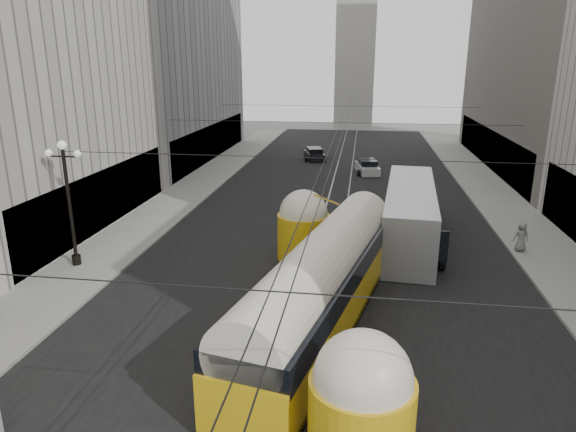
% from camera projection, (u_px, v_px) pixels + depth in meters
% --- Properties ---
extents(road, '(20.00, 85.00, 0.02)m').
position_uv_depth(road, '(337.00, 203.00, 38.42)').
color(road, black).
rests_on(road, ground).
extents(sidewalk_left, '(4.00, 72.00, 0.15)m').
position_uv_depth(sidewalk_left, '(197.00, 186.00, 43.37)').
color(sidewalk_left, gray).
rests_on(sidewalk_left, ground).
extents(sidewalk_right, '(4.00, 72.00, 0.15)m').
position_uv_depth(sidewalk_right, '(494.00, 196.00, 40.05)').
color(sidewalk_right, gray).
rests_on(sidewalk_right, ground).
extents(rail_left, '(0.12, 85.00, 0.04)m').
position_uv_depth(rail_left, '(327.00, 202.00, 38.52)').
color(rail_left, gray).
rests_on(rail_left, ground).
extents(rail_right, '(0.12, 85.00, 0.04)m').
position_uv_depth(rail_right, '(347.00, 203.00, 38.31)').
color(rail_right, gray).
rests_on(rail_right, ground).
extents(building_left_far, '(12.60, 28.60, 28.60)m').
position_uv_depth(building_left_far, '(151.00, 18.00, 51.72)').
color(building_left_far, '#999999').
rests_on(building_left_far, ground).
extents(distant_tower, '(6.00, 6.00, 31.36)m').
position_uv_depth(distant_tower, '(356.00, 29.00, 79.07)').
color(distant_tower, '#B2AFA8').
rests_on(distant_tower, ground).
extents(lamppost_left_mid, '(1.86, 0.44, 6.37)m').
position_uv_depth(lamppost_left_mid, '(68.00, 197.00, 25.34)').
color(lamppost_left_mid, black).
rests_on(lamppost_left_mid, sidewalk_left).
extents(catenary, '(25.00, 72.00, 0.23)m').
position_uv_depth(catenary, '(341.00, 125.00, 35.74)').
color(catenary, black).
rests_on(catenary, ground).
extents(streetcar, '(5.93, 17.08, 3.82)m').
position_uv_depth(streetcar, '(322.00, 282.00, 20.07)').
color(streetcar, gold).
rests_on(streetcar, ground).
extents(city_bus, '(3.67, 12.90, 3.23)m').
position_uv_depth(city_bus, '(410.00, 212.00, 29.77)').
color(city_bus, '#AFB1B5').
rests_on(city_bus, ground).
extents(sedan_white_far, '(2.46, 4.41, 1.32)m').
position_uv_depth(sedan_white_far, '(367.00, 167.00, 48.31)').
color(sedan_white_far, silver).
rests_on(sedan_white_far, ground).
extents(sedan_dark_far, '(2.72, 4.34, 1.27)m').
position_uv_depth(sedan_dark_far, '(314.00, 154.00, 55.09)').
color(sedan_dark_far, black).
rests_on(sedan_dark_far, ground).
extents(pedestrian_sidewalk_right, '(0.85, 0.58, 1.63)m').
position_uv_depth(pedestrian_sidewalk_right, '(521.00, 237.00, 28.01)').
color(pedestrian_sidewalk_right, slate).
rests_on(pedestrian_sidewalk_right, sidewalk_right).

